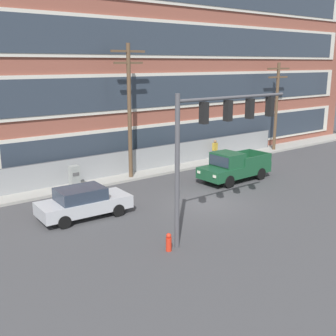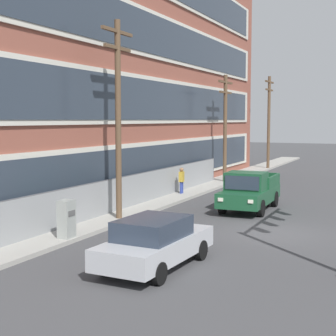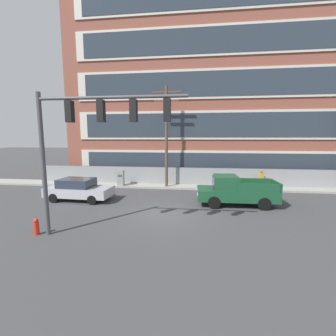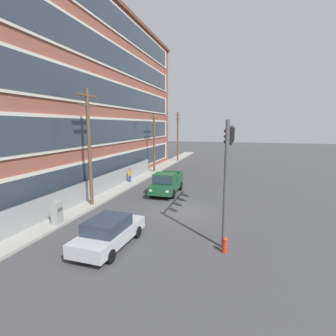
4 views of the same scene
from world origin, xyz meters
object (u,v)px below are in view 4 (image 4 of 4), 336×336
Objects in this scene: pickup_truck_dark_green at (167,184)px; utility_pole_far_east at (178,134)px; traffic_signal_mast at (229,149)px; fire_hydrant at (225,245)px; electrical_cabinet at (57,214)px; pedestrian_near_cabinet at (130,174)px; utility_pole_midblock at (154,140)px; sedan_silver at (109,232)px; utility_pole_near_corner at (89,143)px.

utility_pole_far_east reaches higher than pickup_truck_dark_green.
pickup_truck_dark_green is (7.18, 5.73, -3.88)m from traffic_signal_mast.
electrical_cabinet is at bearing 86.42° from fire_hydrant.
pedestrian_near_cabinet is (10.25, 10.69, -3.85)m from traffic_signal_mast.
fire_hydrant is at bearing -177.75° from traffic_signal_mast.
traffic_signal_mast is 4.16× the size of electrical_cabinet.
utility_pole_midblock reaches higher than traffic_signal_mast.
utility_pole_midblock is at bearing 31.12° from traffic_signal_mast.
pickup_truck_dark_green is 5.84m from pedestrian_near_cabinet.
pedestrian_near_cabinet is at bearing 46.20° from traffic_signal_mast.
utility_pole_midblock reaches higher than sedan_silver.
pickup_truck_dark_green is at bearing -41.15° from utility_pole_near_corner.
pickup_truck_dark_green reaches higher than pedestrian_near_cabinet.
utility_pole_near_corner reaches higher than utility_pole_far_east.
fire_hydrant is at bearing -162.08° from utility_pole_far_east.
electrical_cabinet is at bearing -176.91° from pedestrian_near_cabinet.
electrical_cabinet is 0.93× the size of pedestrian_near_cabinet.
utility_pole_midblock reaches higher than pedestrian_near_cabinet.
traffic_signal_mast is at bearing -141.40° from pickup_truck_dark_green.
traffic_signal_mast is at bearing -133.80° from pedestrian_near_cabinet.
pedestrian_near_cabinet is 16.88m from fire_hydrant.
utility_pole_far_east is at bearing -2.48° from pedestrian_near_cabinet.
sedan_silver is at bearing -159.98° from pedestrian_near_cabinet.
utility_pole_midblock is 19.41m from electrical_cabinet.
utility_pole_near_corner is 9.07m from pedestrian_near_cabinet.
pedestrian_near_cabinet reaches higher than sedan_silver.
utility_pole_midblock reaches higher than fire_hydrant.
utility_pole_midblock is (9.83, 4.54, 3.34)m from pickup_truck_dark_green.
traffic_signal_mast is 5.20m from fire_hydrant.
fire_hydrant is (-2.71, -0.11, -4.44)m from traffic_signal_mast.
utility_pole_far_east reaches higher than electrical_cabinet.
pickup_truck_dark_green is at bearing -121.78° from pedestrian_near_cabinet.
fire_hydrant is (0.99, -5.71, -0.42)m from sedan_silver.
pickup_truck_dark_green is at bearing -168.79° from utility_pole_far_east.
sedan_silver is at bearing 99.84° from fire_hydrant.
utility_pole_near_corner is at bearing -176.57° from pedestrian_near_cabinet.
pedestrian_near_cabinet is at bearing 176.43° from utility_pole_midblock.
utility_pole_midblock is at bearing -3.57° from pedestrian_near_cabinet.
utility_pole_midblock is 22.62m from fire_hydrant.
utility_pole_midblock is (14.95, 0.07, -0.57)m from utility_pole_near_corner.
pickup_truck_dark_green is 11.49m from fire_hydrant.
utility_pole_far_east is (11.25, -0.36, 0.38)m from utility_pole_midblock.
pedestrian_near_cabinet is (12.33, 0.67, 0.19)m from electrical_cabinet.
utility_pole_near_corner reaches higher than pickup_truck_dark_green.
utility_pole_near_corner is (-5.12, 4.47, 3.91)m from pickup_truck_dark_green.
fire_hydrant is (-0.63, -10.13, -0.40)m from electrical_cabinet.
utility_pole_far_east is 30.59m from electrical_cabinet.
utility_pole_far_east reaches higher than traffic_signal_mast.
sedan_silver reaches higher than fire_hydrant.
utility_pole_near_corner is 12.20m from fire_hydrant.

